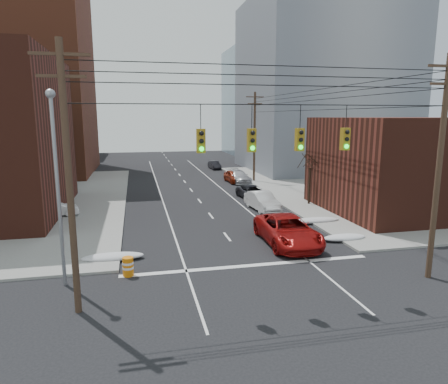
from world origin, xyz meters
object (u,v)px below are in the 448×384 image
parked_car_e (234,176)px  lot_car_a (54,209)px  parked_car_b (262,201)px  parked_car_f (214,165)px  red_pickup (288,230)px  construction_barrel (128,266)px  parked_car_d (238,177)px  parked_car_c (252,192)px  lot_car_b (30,200)px  parked_car_a (289,222)px

parked_car_e → lot_car_a: 23.21m
parked_car_b → parked_car_e: bearing=80.1°
parked_car_f → lot_car_a: bearing=-127.9°
red_pickup → parked_car_f: size_ratio=1.74×
construction_barrel → parked_car_d: bearing=64.7°
lot_car_a → parked_car_b: bearing=-103.5°
red_pickup → construction_barrel: red_pickup is taller
red_pickup → parked_car_b: 9.59m
parked_car_b → construction_barrel: size_ratio=4.80×
parked_car_c → red_pickup: bearing=-102.4°
red_pickup → lot_car_a: red_pickup is taller
parked_car_e → lot_car_b: bearing=-156.9°
red_pickup → parked_car_f: bearing=87.0°
lot_car_a → parked_car_d: bearing=-64.6°
lot_car_b → construction_barrel: 18.97m
parked_car_d → lot_car_a: parked_car_d is taller
parked_car_d → parked_car_a: bearing=-100.0°
construction_barrel → lot_car_b: bearing=117.0°
parked_car_e → construction_barrel: size_ratio=4.52×
parked_car_f → lot_car_b: lot_car_b is taller
parked_car_f → construction_barrel: parked_car_f is taller
red_pickup → parked_car_a: bearing=67.2°
parked_car_a → lot_car_b: bearing=151.8°
parked_car_a → parked_car_e: parked_car_e is taller
red_pickup → parked_car_b: bearing=82.8°
red_pickup → lot_car_a: 18.97m
parked_car_b → lot_car_a: bearing=171.8°
parked_car_a → parked_car_e: (1.17, 21.32, 0.16)m
parked_car_e → lot_car_a: (-18.45, -14.09, -0.01)m
parked_car_b → lot_car_b: size_ratio=0.86×
red_pickup → parked_car_f: (2.58, 37.44, -0.29)m
parked_car_d → parked_car_b: bearing=-101.9°
parked_car_a → parked_car_d: 21.07m
construction_barrel → parked_car_f: bearing=72.9°
parked_car_d → lot_car_a: size_ratio=1.41×
lot_car_b → parked_car_a: bearing=-122.4°
parked_car_e → parked_car_f: bearing=86.1°
parked_car_c → lot_car_b: lot_car_b is taller
lot_car_b → construction_barrel: lot_car_b is taller
parked_car_b → parked_car_d: parked_car_b is taller
parked_car_c → parked_car_d: (1.08, 9.78, 0.10)m
parked_car_c → parked_car_d: size_ratio=0.90×
parked_car_a → construction_barrel: parked_car_a is taller
red_pickup → construction_barrel: size_ratio=6.53×
lot_car_b → parked_car_e: bearing=-67.4°
parked_car_d → lot_car_a: (-18.88, -13.78, 0.00)m
parked_car_b → construction_barrel: 16.95m
parked_car_f → lot_car_a: lot_car_a is taller
parked_car_c → lot_car_a: 18.24m
parked_car_e → parked_car_a: bearing=-96.8°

